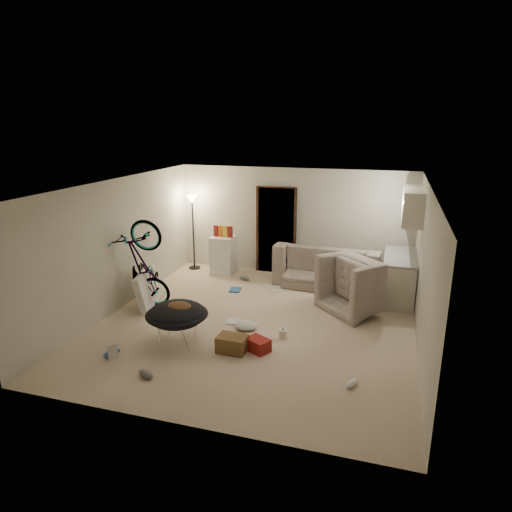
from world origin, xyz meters
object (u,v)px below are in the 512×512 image
(sofa, at_px, (327,270))
(mini_fridge, at_px, (223,255))
(bicycle, at_px, (144,284))
(saucer_chair, at_px, (177,320))
(floor_lamp, at_px, (193,217))
(drink_case_a, at_px, (232,344))
(armchair, at_px, (365,289))
(kitchen_counter, at_px, (399,278))
(juicer, at_px, (283,333))
(drink_case_b, at_px, (258,345))
(tv_box, at_px, (148,289))

(sofa, distance_m, mini_fridge, 2.51)
(bicycle, bearing_deg, sofa, -56.79)
(sofa, height_order, saucer_chair, saucer_chair)
(sofa, bearing_deg, floor_lamp, -0.16)
(floor_lamp, bearing_deg, drink_case_a, -58.15)
(armchair, bearing_deg, kitchen_counter, -86.34)
(kitchen_counter, distance_m, sofa, 1.59)
(saucer_chair, bearing_deg, drink_case_a, 0.15)
(armchair, xyz_separation_m, drink_case_a, (-1.88, -2.39, -0.26))
(armchair, bearing_deg, bicycle, 60.44)
(juicer, bearing_deg, drink_case_a, -133.36)
(drink_case_a, bearing_deg, drink_case_b, 21.57)
(armchair, bearing_deg, drink_case_a, 96.25)
(saucer_chair, height_order, juicer, saucer_chair)
(bicycle, relative_size, saucer_chair, 1.81)
(mini_fridge, distance_m, drink_case_a, 3.97)
(armchair, xyz_separation_m, bicycle, (-4.11, -1.18, 0.09))
(floor_lamp, distance_m, juicer, 4.45)
(kitchen_counter, distance_m, tv_box, 5.06)
(sofa, relative_size, tv_box, 2.16)
(tv_box, height_order, drink_case_b, tv_box)
(sofa, distance_m, tv_box, 3.91)
(drink_case_b, bearing_deg, juicer, 92.14)
(drink_case_a, distance_m, juicer, 0.96)
(bicycle, bearing_deg, juicer, -102.95)
(drink_case_a, xyz_separation_m, drink_case_b, (0.39, 0.14, -0.03))
(floor_lamp, distance_m, tv_box, 2.62)
(saucer_chair, distance_m, drink_case_a, 0.99)
(armchair, distance_m, tv_box, 4.25)
(bicycle, distance_m, juicer, 2.96)
(armchair, xyz_separation_m, juicer, (-1.22, -1.69, -0.31))
(bicycle, relative_size, drink_case_a, 3.95)
(bicycle, bearing_deg, tv_box, -2.97)
(kitchen_counter, distance_m, drink_case_a, 4.00)
(floor_lamp, height_order, kitchen_counter, floor_lamp)
(saucer_chair, relative_size, juicer, 4.94)
(sofa, height_order, drink_case_b, sofa)
(kitchen_counter, height_order, drink_case_a, kitchen_counter)
(kitchen_counter, relative_size, bicycle, 0.82)
(bicycle, bearing_deg, mini_fridge, -19.05)
(sofa, bearing_deg, juicer, 86.97)
(kitchen_counter, xyz_separation_m, bicycle, (-4.73, -1.90, 0.04))
(armchair, relative_size, mini_fridge, 1.35)
(bicycle, xyz_separation_m, tv_box, (0.00, 0.11, -0.13))
(kitchen_counter, bearing_deg, saucer_chair, -137.89)
(mini_fridge, relative_size, tv_box, 0.84)
(mini_fridge, bearing_deg, saucer_chair, -81.71)
(mini_fridge, bearing_deg, drink_case_b, -62.30)
(tv_box, bearing_deg, floor_lamp, 79.20)
(armchair, bearing_deg, saucer_chair, 84.73)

